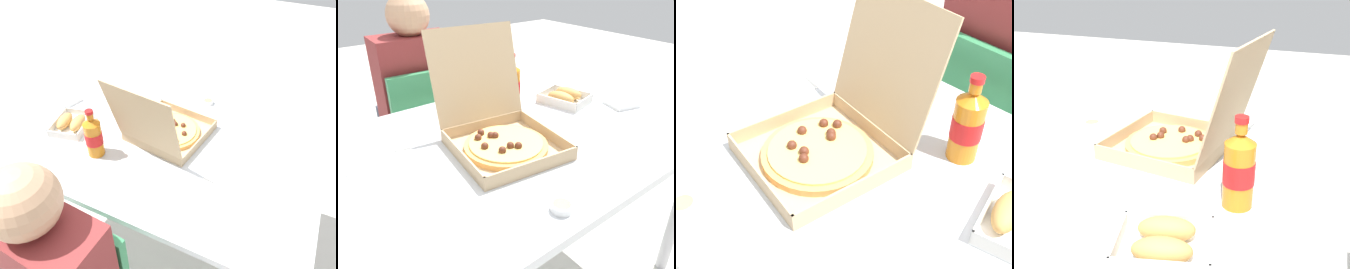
# 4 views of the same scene
# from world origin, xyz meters

# --- Properties ---
(dining_table) EXTENTS (1.42, 0.89, 0.73)m
(dining_table) POSITION_xyz_m (0.00, 0.00, 0.66)
(dining_table) COLOR silver
(dining_table) RESTS_ON ground_plane
(chair) EXTENTS (0.42, 0.42, 0.83)m
(chair) POSITION_xyz_m (0.00, 0.68, 0.48)
(chair) COLOR #338451
(chair) RESTS_ON ground_plane
(diner_person) EXTENTS (0.37, 0.42, 1.15)m
(diner_person) POSITION_xyz_m (0.01, 0.74, 0.69)
(diner_person) COLOR #333847
(diner_person) RESTS_ON ground_plane
(pizza_box_open) EXTENTS (0.37, 0.45, 0.35)m
(pizza_box_open) POSITION_xyz_m (-0.03, -0.02, 0.78)
(pizza_box_open) COLOR tan
(pizza_box_open) RESTS_ON dining_table
(cola_bottle) EXTENTS (0.07, 0.07, 0.22)m
(cola_bottle) POSITION_xyz_m (0.20, 0.20, 0.82)
(cola_bottle) COLOR orange
(cola_bottle) RESTS_ON dining_table
(paper_menu) EXTENTS (0.22, 0.16, 0.00)m
(paper_menu) POSITION_xyz_m (-0.38, 0.12, 0.73)
(paper_menu) COLOR white
(paper_menu) RESTS_ON dining_table
(dipping_sauce_cup) EXTENTS (0.06, 0.06, 0.02)m
(dipping_sauce_cup) POSITION_xyz_m (-0.10, -0.37, 0.74)
(dipping_sauce_cup) COLOR white
(dipping_sauce_cup) RESTS_ON dining_table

